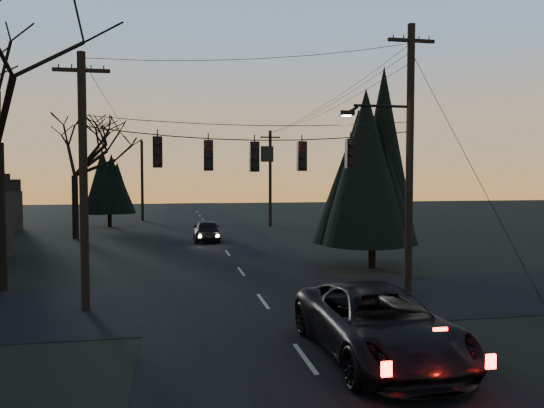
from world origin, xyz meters
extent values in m
cube|color=black|center=(0.00, 20.00, 0.01)|extent=(8.00, 120.00, 0.02)
cube|color=black|center=(0.00, 10.00, 0.01)|extent=(60.00, 7.00, 0.02)
cylinder|color=black|center=(-0.25, 10.00, 6.10)|extent=(11.50, 0.04, 0.04)
cylinder|color=black|center=(-9.69, 13.72, 2.87)|extent=(0.44, 0.44, 5.74)
cylinder|color=black|center=(6.39, 15.88, 0.80)|extent=(0.36, 0.36, 1.60)
cone|color=black|center=(6.39, 15.88, 4.90)|extent=(4.63, 4.63, 7.39)
cylinder|color=black|center=(-9.88, 31.20, 2.26)|extent=(0.44, 0.44, 4.51)
cylinder|color=black|center=(-8.52, 40.12, 0.80)|extent=(0.36, 0.36, 1.60)
cone|color=black|center=(-8.52, 40.12, 3.81)|extent=(3.39, 3.39, 5.22)
imported|color=black|center=(1.76, 3.71, 0.86)|extent=(2.98, 6.22, 1.71)
imported|color=black|center=(-0.80, 28.03, 0.74)|extent=(1.83, 4.39, 1.48)
camera|label=1|loc=(-3.16, -8.30, 4.45)|focal=35.00mm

